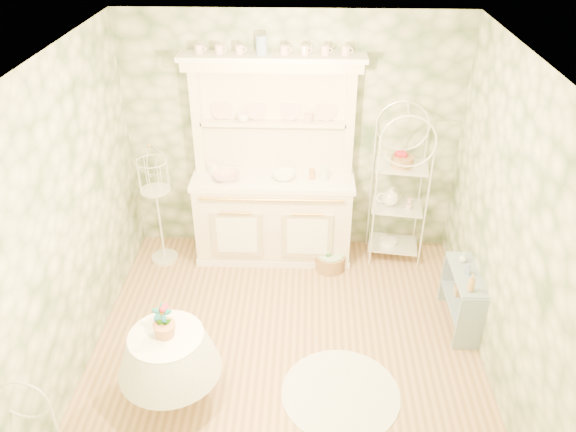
{
  "coord_description": "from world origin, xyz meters",
  "views": [
    {
      "loc": [
        0.16,
        -3.83,
        3.82
      ],
      "look_at": [
        0.0,
        0.5,
        1.15
      ],
      "focal_mm": 35.0,
      "sensor_mm": 36.0,
      "label": 1
    }
  ],
  "objects_px": {
    "kitchen_dresser": "(273,166)",
    "bakers_rack": "(400,183)",
    "birdcage_stand": "(158,209)",
    "round_table": "(170,365)",
    "side_shelf": "(462,299)",
    "floor_basket": "(330,260)"
  },
  "relations": [
    {
      "from": "kitchen_dresser",
      "to": "birdcage_stand",
      "type": "distance_m",
      "value": 1.35
    },
    {
      "from": "kitchen_dresser",
      "to": "bakers_rack",
      "type": "relative_size",
      "value": 1.21
    },
    {
      "from": "round_table",
      "to": "floor_basket",
      "type": "xyz_separation_m",
      "value": [
        1.37,
        1.88,
        -0.28
      ]
    },
    {
      "from": "side_shelf",
      "to": "birdcage_stand",
      "type": "relative_size",
      "value": 0.53
    },
    {
      "from": "kitchen_dresser",
      "to": "round_table",
      "type": "distance_m",
      "value": 2.38
    },
    {
      "from": "bakers_rack",
      "to": "floor_basket",
      "type": "bearing_deg",
      "value": -150.8
    },
    {
      "from": "round_table",
      "to": "birdcage_stand",
      "type": "relative_size",
      "value": 0.58
    },
    {
      "from": "kitchen_dresser",
      "to": "side_shelf",
      "type": "height_order",
      "value": "kitchen_dresser"
    },
    {
      "from": "kitchen_dresser",
      "to": "bakers_rack",
      "type": "height_order",
      "value": "kitchen_dresser"
    },
    {
      "from": "bakers_rack",
      "to": "birdcage_stand",
      "type": "distance_m",
      "value": 2.65
    },
    {
      "from": "round_table",
      "to": "birdcage_stand",
      "type": "bearing_deg",
      "value": 105.06
    },
    {
      "from": "round_table",
      "to": "floor_basket",
      "type": "height_order",
      "value": "round_table"
    },
    {
      "from": "side_shelf",
      "to": "birdcage_stand",
      "type": "xyz_separation_m",
      "value": [
        -3.14,
        0.96,
        0.37
      ]
    },
    {
      "from": "bakers_rack",
      "to": "birdcage_stand",
      "type": "bearing_deg",
      "value": -168.37
    },
    {
      "from": "bakers_rack",
      "to": "floor_basket",
      "type": "relative_size",
      "value": 5.56
    },
    {
      "from": "bakers_rack",
      "to": "side_shelf",
      "type": "bearing_deg",
      "value": -58.46
    },
    {
      "from": "round_table",
      "to": "bakers_rack",
      "type": "bearing_deg",
      "value": 46.04
    },
    {
      "from": "kitchen_dresser",
      "to": "bakers_rack",
      "type": "bearing_deg",
      "value": 1.44
    },
    {
      "from": "kitchen_dresser",
      "to": "birdcage_stand",
      "type": "xyz_separation_m",
      "value": [
        -1.26,
        -0.15,
        -0.48
      ]
    },
    {
      "from": "kitchen_dresser",
      "to": "round_table",
      "type": "relative_size",
      "value": 2.94
    },
    {
      "from": "round_table",
      "to": "kitchen_dresser",
      "type": "bearing_deg",
      "value": 71.32
    },
    {
      "from": "side_shelf",
      "to": "floor_basket",
      "type": "bearing_deg",
      "value": 144.79
    }
  ]
}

